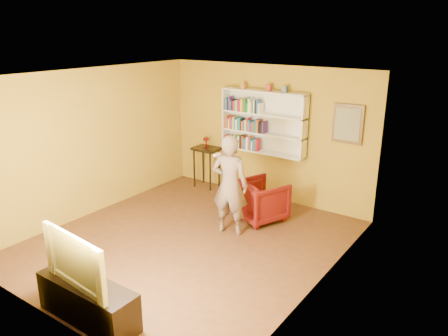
% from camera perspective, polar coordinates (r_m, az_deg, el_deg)
% --- Properties ---
extents(room_shell, '(5.30, 5.80, 2.88)m').
position_cam_1_polar(room_shell, '(6.93, -4.84, -2.04)').
color(room_shell, '#4B2B18').
rests_on(room_shell, ground).
extents(bookshelf, '(1.80, 0.29, 1.23)m').
position_cam_1_polar(bookshelf, '(8.68, 5.36, 6.01)').
color(bookshelf, white).
rests_on(bookshelf, room_shell).
extents(books_row_lower, '(0.80, 0.19, 0.27)m').
position_cam_1_polar(books_row_lower, '(8.93, 2.41, 3.37)').
color(books_row_lower, '#B01B2B').
rests_on(books_row_lower, bookshelf).
extents(books_row_middle, '(0.93, 0.19, 0.27)m').
position_cam_1_polar(books_row_middle, '(8.81, 2.79, 5.68)').
color(books_row_middle, '#AB4622').
rests_on(books_row_middle, bookshelf).
extents(books_row_upper, '(0.83, 0.19, 0.27)m').
position_cam_1_polar(books_row_upper, '(8.76, 2.52, 8.18)').
color(books_row_upper, '#45246D').
rests_on(books_row_upper, bookshelf).
extents(ornament_left, '(0.08, 0.08, 0.12)m').
position_cam_1_polar(ornament_left, '(8.76, 2.54, 10.68)').
color(ornament_left, '#AC7231').
rests_on(ornament_left, bookshelf).
extents(ornament_centre, '(0.09, 0.09, 0.13)m').
position_cam_1_polar(ornament_centre, '(8.47, 5.86, 10.39)').
color(ornament_centre, '#A23836').
rests_on(ornament_centre, bookshelf).
extents(ornament_right, '(0.09, 0.09, 0.12)m').
position_cam_1_polar(ornament_right, '(8.31, 7.96, 10.14)').
color(ornament_right, slate).
rests_on(ornament_right, bookshelf).
extents(framed_painting, '(0.55, 0.05, 0.70)m').
position_cam_1_polar(framed_painting, '(8.02, 15.86, 5.56)').
color(framed_painting, '#533817').
rests_on(framed_painting, room_shell).
extents(console_table, '(0.55, 0.42, 0.90)m').
position_cam_1_polar(console_table, '(9.48, -2.31, 1.80)').
color(console_table, black).
rests_on(console_table, ground).
extents(ruby_lustre, '(0.14, 0.14, 0.23)m').
position_cam_1_polar(ruby_lustre, '(9.40, -2.34, 3.68)').
color(ruby_lustre, maroon).
rests_on(ruby_lustre, console_table).
extents(armchair, '(1.04, 1.06, 0.74)m').
position_cam_1_polar(armchair, '(7.99, 4.80, -4.23)').
color(armchair, '#480508').
rests_on(armchair, ground).
extents(person, '(0.71, 0.56, 1.72)m').
position_cam_1_polar(person, '(7.28, 0.78, -2.26)').
color(person, brown).
rests_on(person, ground).
extents(game_remote, '(0.04, 0.15, 0.04)m').
position_cam_1_polar(game_remote, '(7.01, -0.91, 1.76)').
color(game_remote, silver).
rests_on(game_remote, person).
extents(tv_cabinet, '(1.40, 0.42, 0.50)m').
position_cam_1_polar(tv_cabinet, '(5.70, -17.35, -16.27)').
color(tv_cabinet, black).
rests_on(tv_cabinet, ground).
extents(television, '(1.17, 0.26, 0.67)m').
position_cam_1_polar(television, '(5.40, -17.93, -11.10)').
color(television, black).
rests_on(television, tv_cabinet).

